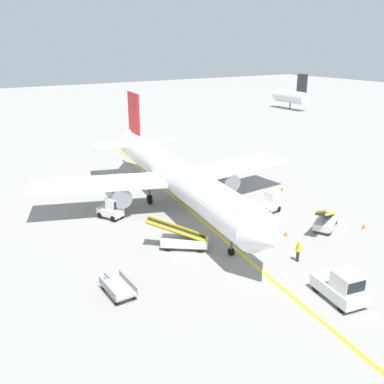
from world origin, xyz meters
TOP-DOWN VIEW (x-y plane):
  - ground_plane at (0.00, 0.00)m, footprint 300.00×300.00m
  - taxi_line_yellow at (1.35, 5.00)m, footprint 11.20×79.29m
  - airliner at (1.43, 11.57)m, footprint 28.34×35.31m
  - pushback_tug at (2.02, -9.20)m, footprint 2.47×3.87m
  - baggage_tug_near_wing at (-5.41, 11.65)m, footprint 2.21×2.73m
  - baggage_tug_by_cargo_door at (8.43, 4.90)m, footprint 2.63×1.80m
  - belt_loader_forward_hold at (-2.81, 2.67)m, footprint 4.75×4.00m
  - belt_loader_aft_hold at (10.14, -0.68)m, footprint 4.96×3.57m
  - baggage_cart_loaded at (-9.99, -0.89)m, footprint 1.63×3.78m
  - ground_crew_marshaller at (3.48, -3.89)m, footprint 0.36×0.24m
  - safety_cone_nose_left at (5.95, 0.00)m, footprint 0.36×0.36m
  - safety_cone_nose_right at (14.09, 9.14)m, footprint 0.36×0.36m
  - safety_cone_wingtip_left at (13.08, -2.54)m, footprint 0.36×0.36m
  - distant_aircraft_far_left at (59.87, 55.18)m, footprint 3.00×10.10m

SIDE VIEW (x-z plane):
  - ground_plane at x=0.00m, z-range 0.00..0.00m
  - taxi_line_yellow at x=1.35m, z-range 0.00..0.01m
  - safety_cone_nose_left at x=5.95m, z-range 0.00..0.44m
  - safety_cone_nose_right at x=14.09m, z-range 0.00..0.44m
  - safety_cone_wingtip_left at x=13.08m, z-range 0.00..0.44m
  - baggage_cart_loaded at x=-9.99m, z-range 0.00..0.94m
  - belt_loader_forward_hold at x=-2.81m, z-range -0.52..2.07m
  - belt_loader_aft_hold at x=10.14m, z-range -0.52..2.07m
  - ground_crew_marshaller at x=3.48m, z-range 0.06..1.76m
  - baggage_tug_near_wing at x=-5.41m, z-range -0.12..1.98m
  - baggage_tug_by_cargo_door at x=8.43m, z-range -0.12..1.98m
  - pushback_tug at x=2.02m, z-range -0.11..2.09m
  - distant_aircraft_far_left at x=59.87m, z-range -1.18..7.62m
  - airliner at x=1.43m, z-range -1.63..8.47m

